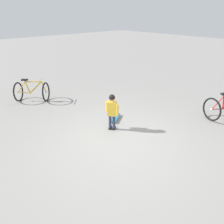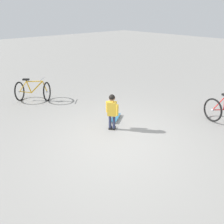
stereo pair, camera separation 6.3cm
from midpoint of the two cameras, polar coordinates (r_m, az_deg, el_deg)
The scene contains 4 objects.
ground_plane at distance 4.91m, azimuth 1.73°, elevation -9.10°, with size 50.00×50.00×0.00m, color gray.
child_person at distance 5.10m, azimuth -0.35°, elevation 1.06°, with size 0.27×0.40×1.06m.
skateboard at distance 5.89m, azimuth 0.62°, elevation -1.65°, with size 0.59×0.46×0.07m.
bicycle_near at distance 7.61m, azimuth -22.98°, elevation 5.71°, with size 1.27×1.25×0.85m.
Camera 1 is at (2.79, 2.80, 2.93)m, focal length 30.64 mm.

